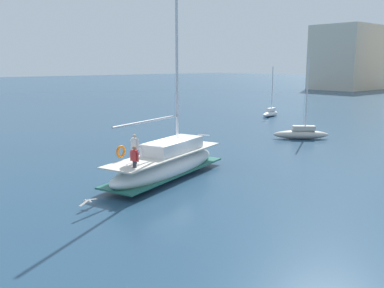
# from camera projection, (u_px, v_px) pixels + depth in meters

# --- Properties ---
(ground_plane) EXTENTS (400.00, 400.00, 0.00)m
(ground_plane) POSITION_uv_depth(u_px,v_px,m) (167.00, 177.00, 25.18)
(ground_plane) COLOR navy
(main_sailboat) EXTENTS (5.24, 9.87, 13.93)m
(main_sailboat) POSITION_uv_depth(u_px,v_px,m) (167.00, 163.00, 24.78)
(main_sailboat) COLOR silver
(main_sailboat) RESTS_ON ground
(moored_sloop_far) EXTENTS (4.20, 4.38, 7.12)m
(moored_sloop_far) POSITION_uv_depth(u_px,v_px,m) (301.00, 133.00, 37.63)
(moored_sloop_far) COLOR #B7B2A8
(moored_sloop_far) RESTS_ON ground
(moored_catamaran) EXTENTS (1.99, 4.21, 6.34)m
(moored_catamaran) POSITION_uv_depth(u_px,v_px,m) (270.00, 113.00, 53.65)
(moored_catamaran) COLOR white
(moored_catamaran) RESTS_ON ground
(seagull) EXTENTS (0.61, 1.18, 0.18)m
(seagull) POSITION_uv_depth(u_px,v_px,m) (88.00, 202.00, 19.60)
(seagull) COLOR silver
(seagull) RESTS_ON ground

